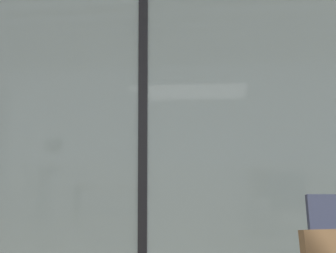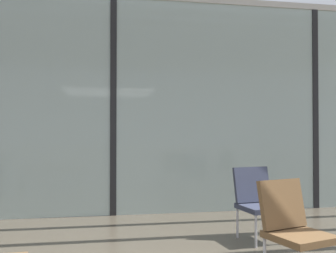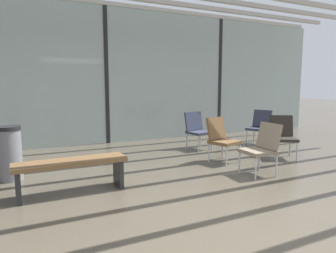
% 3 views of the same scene
% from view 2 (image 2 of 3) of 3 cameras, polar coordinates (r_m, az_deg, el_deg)
% --- Properties ---
extents(glass_curtain_wall, '(14.00, 0.08, 3.47)m').
position_cam_2_polar(glass_curtain_wall, '(6.02, -8.38, 3.13)').
color(glass_curtain_wall, '#A3B7B2').
rests_on(glass_curtain_wall, ground).
extents(window_mullion_1, '(0.10, 0.12, 3.47)m').
position_cam_2_polar(window_mullion_1, '(6.02, -8.38, 3.13)').
color(window_mullion_1, black).
rests_on(window_mullion_1, ground).
extents(window_mullion_2, '(0.10, 0.12, 3.47)m').
position_cam_2_polar(window_mullion_2, '(7.04, 21.44, 2.58)').
color(window_mullion_2, black).
rests_on(window_mullion_2, ground).
extents(parked_airplane, '(12.46, 3.95, 3.95)m').
position_cam_2_polar(parked_airplane, '(10.36, -16.59, 2.74)').
color(parked_airplane, silver).
rests_on(parked_airplane, ground).
extents(lounge_chair_2, '(0.61, 0.64, 0.87)m').
position_cam_2_polar(lounge_chair_2, '(3.58, 18.47, -13.93)').
color(lounge_chair_2, brown).
rests_on(lounge_chair_2, ground).
extents(lounge_chair_5, '(0.56, 0.59, 0.87)m').
position_cam_2_polar(lounge_chair_5, '(4.79, 13.51, -10.67)').
color(lounge_chair_5, '#33384C').
rests_on(lounge_chair_5, ground).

